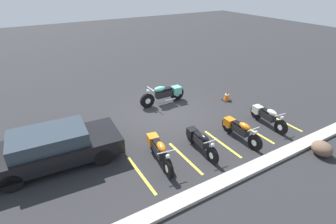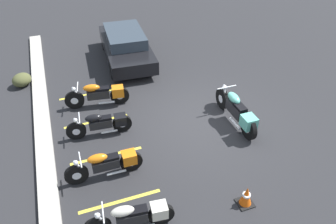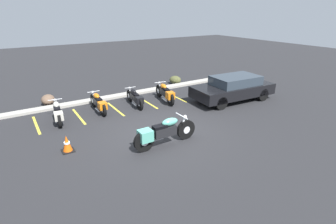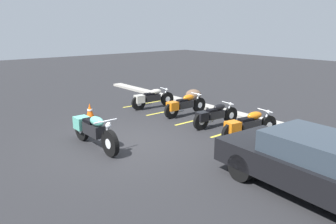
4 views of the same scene
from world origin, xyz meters
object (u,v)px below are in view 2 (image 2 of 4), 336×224
(parked_bike_1, at_px, (108,164))
(landscape_rock_0, at_px, (22,80))
(car_black, at_px, (126,45))
(motorcycle_teal_featured, at_px, (237,111))
(parked_bike_0, at_px, (134,217))
(parked_bike_2, at_px, (102,124))
(traffic_cone, at_px, (246,196))
(parked_bike_3, at_px, (100,94))

(parked_bike_1, distance_m, landscape_rock_0, 6.15)
(parked_bike_1, xyz_separation_m, landscape_rock_0, (5.74, 2.20, -0.18))
(car_black, bearing_deg, motorcycle_teal_featured, 25.56)
(parked_bike_0, height_order, car_black, car_black)
(parked_bike_0, bearing_deg, parked_bike_1, -76.86)
(parked_bike_0, height_order, parked_bike_1, parked_bike_1)
(parked_bike_2, bearing_deg, parked_bike_1, 88.62)
(motorcycle_teal_featured, height_order, parked_bike_2, motorcycle_teal_featured)
(motorcycle_teal_featured, bearing_deg, parked_bike_2, 76.98)
(motorcycle_teal_featured, relative_size, traffic_cone, 4.27)
(traffic_cone, bearing_deg, parked_bike_2, 35.94)
(parked_bike_1, height_order, parked_bike_2, parked_bike_1)
(parked_bike_3, bearing_deg, car_black, -109.80)
(parked_bike_0, relative_size, parked_bike_1, 0.99)
(parked_bike_3, distance_m, car_black, 3.54)
(parked_bike_1, distance_m, parked_bike_3, 3.41)
(parked_bike_2, height_order, parked_bike_3, parked_bike_3)
(parked_bike_3, bearing_deg, traffic_cone, 124.17)
(parked_bike_1, height_order, traffic_cone, parked_bike_1)
(parked_bike_2, relative_size, parked_bike_3, 0.92)
(car_black, distance_m, landscape_rock_0, 4.40)
(motorcycle_teal_featured, relative_size, parked_bike_2, 1.22)
(landscape_rock_0, bearing_deg, traffic_cone, -146.42)
(landscape_rock_0, bearing_deg, parked_bike_0, -162.20)
(motorcycle_teal_featured, bearing_deg, traffic_cone, 154.64)
(motorcycle_teal_featured, height_order, traffic_cone, motorcycle_teal_featured)
(parked_bike_2, bearing_deg, parked_bike_0, 95.28)
(car_black, bearing_deg, landscape_rock_0, -76.43)
(parked_bike_2, xyz_separation_m, car_black, (4.70, -1.93, 0.26))
(parked_bike_3, xyz_separation_m, car_black, (3.09, -1.70, 0.22))
(landscape_rock_0, relative_size, traffic_cone, 1.28)
(motorcycle_teal_featured, relative_size, landscape_rock_0, 3.32)
(parked_bike_2, bearing_deg, parked_bike_3, -93.53)
(parked_bike_1, height_order, parked_bike_3, parked_bike_3)
(motorcycle_teal_featured, distance_m, parked_bike_1, 4.44)
(parked_bike_0, distance_m, car_black, 8.53)
(landscape_rock_0, bearing_deg, car_black, -80.25)
(motorcycle_teal_featured, xyz_separation_m, traffic_cone, (-2.93, 1.37, -0.25))
(parked_bike_1, bearing_deg, parked_bike_0, 97.90)
(parked_bike_0, xyz_separation_m, traffic_cone, (-0.25, -2.76, -0.16))
(parked_bike_0, xyz_separation_m, parked_bike_2, (3.62, 0.04, -0.01))
(motorcycle_teal_featured, xyz_separation_m, parked_bike_1, (-0.84, 4.36, -0.08))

